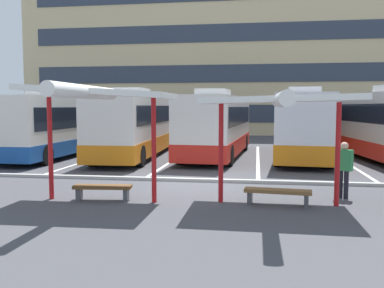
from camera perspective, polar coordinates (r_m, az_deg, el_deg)
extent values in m
plane|color=#47474C|center=(15.06, 0.54, -5.57)|extent=(160.00, 160.00, 0.00)
cube|color=#D1BC8C|center=(47.53, 6.21, 13.21)|extent=(43.52, 11.44, 19.14)
cube|color=#2D3847|center=(41.31, 5.77, 4.07)|extent=(40.04, 0.08, 1.68)
cube|color=#2D3847|center=(41.42, 5.82, 9.37)|extent=(40.04, 0.08, 1.68)
cube|color=#2D3847|center=(41.89, 5.87, 14.60)|extent=(40.04, 0.08, 1.68)
cube|color=silver|center=(25.36, -16.86, 2.56)|extent=(2.74, 11.63, 3.01)
cube|color=#194C9E|center=(25.43, -16.80, 0.01)|extent=(2.78, 11.67, 0.74)
cube|color=black|center=(25.35, -16.89, 3.49)|extent=(2.75, 10.70, 1.09)
cube|color=black|center=(30.62, -12.08, 3.73)|extent=(2.26, 0.11, 1.80)
cube|color=silver|center=(24.07, -18.50, 6.41)|extent=(1.57, 2.22, 0.36)
cylinder|color=black|center=(29.72, -15.26, 0.46)|extent=(0.32, 1.00, 1.00)
cylinder|color=black|center=(28.81, -10.98, 0.41)|extent=(0.32, 1.00, 1.00)
cylinder|color=black|center=(22.42, -24.26, -1.23)|extent=(0.32, 1.00, 1.00)
cylinder|color=black|center=(21.20, -18.94, -1.40)|extent=(0.32, 1.00, 1.00)
cube|color=silver|center=(24.34, -7.05, 2.75)|extent=(2.97, 12.50, 3.10)
cube|color=orange|center=(24.41, -7.02, 0.11)|extent=(3.02, 12.54, 0.85)
cube|color=black|center=(24.32, -7.07, 4.01)|extent=(2.96, 11.51, 0.93)
cube|color=black|center=(30.37, -4.35, 3.92)|extent=(2.18, 0.17, 1.86)
cube|color=silver|center=(22.83, -8.01, 6.93)|extent=(1.57, 2.26, 0.36)
cylinder|color=black|center=(29.15, -7.11, 0.52)|extent=(0.34, 1.01, 1.00)
cylinder|color=black|center=(28.71, -2.68, 0.48)|extent=(0.34, 1.01, 1.00)
cylinder|color=black|center=(20.35, -13.15, -1.51)|extent=(0.34, 1.01, 1.00)
cylinder|color=black|center=(19.71, -6.89, -1.63)|extent=(0.34, 1.01, 1.00)
cube|color=silver|center=(23.57, 3.38, 2.63)|extent=(3.29, 10.60, 3.03)
cube|color=red|center=(23.64, 3.36, -0.04)|extent=(3.33, 10.65, 0.82)
cube|color=black|center=(23.55, 3.38, 3.82)|extent=(3.26, 9.77, 0.94)
cube|color=black|center=(28.69, 5.06, 3.76)|extent=(2.26, 0.24, 1.82)
cube|color=silver|center=(22.27, 2.85, 6.85)|extent=(1.69, 2.30, 0.36)
cylinder|color=black|center=(27.42, 2.15, 0.27)|extent=(0.37, 1.02, 1.00)
cylinder|color=black|center=(27.09, 7.07, 0.18)|extent=(0.37, 1.02, 1.00)
cylinder|color=black|center=(20.36, -1.58, -1.38)|extent=(0.37, 1.02, 1.00)
cylinder|color=black|center=(19.92, 5.03, -1.54)|extent=(0.37, 1.02, 1.00)
cube|color=silver|center=(24.14, 14.66, 2.62)|extent=(3.61, 11.95, 3.10)
cube|color=orange|center=(24.21, 14.60, -0.02)|extent=(3.65, 11.99, 0.87)
cube|color=black|center=(24.12, 14.68, 3.88)|extent=(3.56, 11.02, 0.94)
cube|color=black|center=(29.98, 14.50, 3.77)|extent=(2.27, 0.28, 1.86)
cube|color=silver|center=(22.66, 14.81, 6.85)|extent=(1.74, 2.33, 0.36)
cylinder|color=black|center=(28.50, 12.07, 0.34)|extent=(0.39, 1.02, 1.00)
cylinder|color=black|center=(28.53, 16.86, 0.24)|extent=(0.39, 1.02, 1.00)
cylinder|color=black|center=(19.98, 11.34, -1.60)|extent=(0.39, 1.02, 1.00)
cylinder|color=black|center=(20.02, 18.17, -1.74)|extent=(0.39, 1.02, 1.00)
cube|color=silver|center=(24.19, 24.13, 2.44)|extent=(3.69, 12.33, 3.18)
cube|color=red|center=(24.26, 24.03, -0.38)|extent=(3.73, 12.38, 0.79)
cube|color=black|center=(24.18, 24.18, 3.79)|extent=(3.62, 11.37, 0.94)
cube|color=black|center=(29.89, 19.94, 3.72)|extent=(2.16, 0.30, 1.91)
cylinder|color=black|center=(28.15, 18.58, 0.13)|extent=(0.40, 1.03, 1.00)
cylinder|color=black|center=(28.84, 22.90, 0.11)|extent=(0.40, 1.03, 1.00)
cube|color=white|center=(26.30, -20.82, -1.34)|extent=(0.16, 14.00, 0.01)
cube|color=white|center=(24.46, -11.95, -1.58)|extent=(0.16, 14.00, 0.01)
cube|color=white|center=(23.30, -1.92, -1.80)|extent=(0.16, 14.00, 0.01)
cube|color=white|center=(22.91, 8.79, -1.97)|extent=(0.16, 14.00, 0.01)
cube|color=white|center=(23.33, 19.49, -2.08)|extent=(0.16, 14.00, 0.01)
cylinder|color=red|center=(13.39, -18.40, -0.44)|extent=(0.14, 0.14, 3.11)
cylinder|color=red|center=(12.28, -5.12, -0.67)|extent=(0.14, 0.14, 3.11)
cube|color=white|center=(12.70, -12.18, 6.80)|extent=(4.17, 2.48, 0.40)
cylinder|color=white|center=(11.68, -14.09, 6.78)|extent=(0.36, 4.17, 0.36)
cube|color=brown|center=(12.96, -11.87, -5.61)|extent=(1.74, 0.59, 0.10)
cube|color=#4C4C51|center=(13.20, -14.83, -6.48)|extent=(0.15, 0.35, 0.35)
cube|color=#4C4C51|center=(12.84, -8.79, -6.69)|extent=(0.15, 0.35, 0.35)
cylinder|color=red|center=(12.32, 3.88, -1.16)|extent=(0.14, 0.14, 2.89)
cylinder|color=red|center=(12.47, 18.88, -1.34)|extent=(0.14, 0.14, 2.89)
cube|color=white|center=(12.22, 11.55, 5.87)|extent=(4.24, 2.82, 0.26)
cylinder|color=white|center=(10.96, 11.88, 5.81)|extent=(0.36, 4.24, 0.36)
cube|color=brown|center=(12.29, 11.38, -6.19)|extent=(1.90, 0.63, 0.10)
cube|color=#4C4C51|center=(12.41, 7.74, -7.09)|extent=(0.16, 0.35, 0.35)
cube|color=#4C4C51|center=(12.31, 15.01, -7.31)|extent=(0.16, 0.35, 0.35)
cube|color=#ADADA8|center=(15.81, 0.94, -4.85)|extent=(44.00, 0.24, 0.12)
cylinder|color=black|center=(13.78, 19.21, -5.06)|extent=(0.14, 0.14, 0.84)
cylinder|color=black|center=(13.72, 19.89, -5.12)|extent=(0.14, 0.14, 0.84)
cube|color=#338C4C|center=(13.64, 19.64, -2.03)|extent=(0.54, 0.44, 0.63)
sphere|color=beige|center=(13.60, 19.69, -0.23)|extent=(0.23, 0.23, 0.23)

